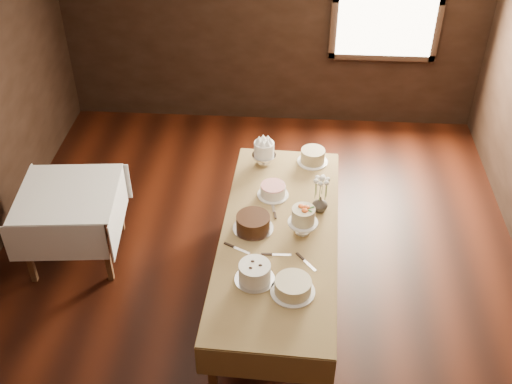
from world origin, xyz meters
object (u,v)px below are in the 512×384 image
object	(u,v)px
cake_server_d	(310,214)
cake_cream	(293,287)
cake_meringue	(264,154)
display_table	(279,238)
cake_server_c	(273,207)
side_table	(69,200)
cake_lattice	(273,191)
cake_speckled	(313,156)
flower_vase	(320,204)
cake_swirl	(255,273)
cake_server_b	(310,265)
cake_server_e	(242,250)
cake_chocolate	(253,223)
cake_flowers	(303,222)
cake_server_a	(282,255)

from	to	relation	value
cake_server_d	cake_cream	bearing A→B (deg)	-141.36
cake_server_d	cake_meringue	bearing A→B (deg)	77.42
display_table	cake_server_c	world-z (taller)	cake_server_c
side_table	cake_lattice	xyz separation A→B (m)	(1.84, 0.07, 0.15)
display_table	cake_speckled	bearing A→B (deg)	75.14
cake_meringue	flower_vase	world-z (taller)	cake_meringue
side_table	cake_meringue	distance (m)	1.84
cake_meringue	cake_swirl	distance (m)	1.53
cake_lattice	cake_server_b	xyz separation A→B (m)	(0.32, -0.86, -0.05)
cake_speckled	cake_server_c	xyz separation A→B (m)	(-0.34, -0.70, -0.06)
cake_lattice	flower_vase	size ratio (longest dim) A/B	2.22
cake_lattice	cake_server_d	bearing A→B (deg)	-35.97
cake_swirl	flower_vase	distance (m)	1.00
cake_server_c	cake_server_e	distance (m)	0.61
cake_chocolate	cake_flowers	distance (m)	0.41
cake_server_b	cake_server_e	xyz separation A→B (m)	(-0.54, 0.13, 0.00)
cake_speckled	cake_swirl	distance (m)	1.64
cake_speckled	cake_flowers	size ratio (longest dim) A/B	1.14
cake_swirl	cake_server_e	xyz separation A→B (m)	(-0.13, 0.31, -0.07)
display_table	cake_server_c	distance (m)	0.35
side_table	cake_swirl	xyz separation A→B (m)	(1.75, -0.97, 0.17)
cake_speckled	side_table	bearing A→B (deg)	-164.43
cake_server_b	cake_server_c	world-z (taller)	same
flower_vase	side_table	bearing A→B (deg)	177.24
cake_swirl	cake_server_c	bearing A→B (deg)	83.62
cake_chocolate	cake_swirl	distance (m)	0.59
cake_meringue	cake_chocolate	world-z (taller)	cake_meringue
cake_flowers	cake_server_d	xyz separation A→B (m)	(0.06, 0.23, -0.11)
display_table	cake_chocolate	xyz separation A→B (m)	(-0.22, 0.04, 0.12)
cake_flowers	cake_cream	bearing A→B (deg)	-95.49
cake_lattice	cake_server_d	xyz separation A→B (m)	(0.33, -0.24, -0.05)
cake_speckled	cake_lattice	xyz separation A→B (m)	(-0.35, -0.54, -0.02)
cake_server_a	cake_flowers	bearing A→B (deg)	58.84
cake_server_c	cake_speckled	bearing A→B (deg)	-36.57
cake_chocolate	cake_server_e	size ratio (longest dim) A/B	1.41
cake_server_b	cake_server_d	bearing A→B (deg)	141.23
cake_lattice	cake_chocolate	bearing A→B (deg)	-107.25
side_table	cake_server_a	size ratio (longest dim) A/B	4.00
cake_cream	cake_server_e	bearing A→B (deg)	134.82
cake_chocolate	cake_server_e	bearing A→B (deg)	-105.08
cake_meringue	cake_speckled	bearing A→B (deg)	6.40
display_table	cake_cream	distance (m)	0.67
cake_server_b	cake_server_c	distance (m)	0.77
cake_server_b	cake_server_d	world-z (taller)	same
cake_server_b	cake_meringue	bearing A→B (deg)	159.14
side_table	cake_swirl	distance (m)	2.01
side_table	cake_flowers	bearing A→B (deg)	-10.70
side_table	cake_chocolate	distance (m)	1.75
side_table	cake_flowers	world-z (taller)	cake_flowers
side_table	cake_lattice	world-z (taller)	cake_lattice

